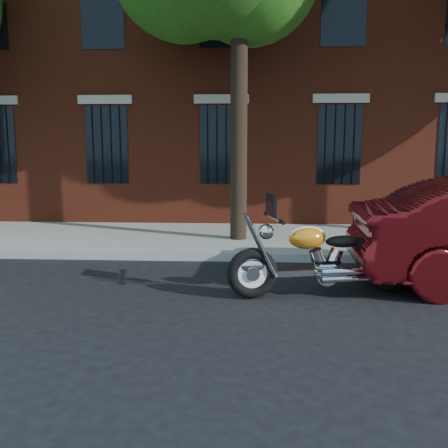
{
  "coord_description": "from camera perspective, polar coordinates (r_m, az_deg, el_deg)",
  "views": [
    {
      "loc": [
        0.78,
        -7.91,
        2.16
      ],
      "look_at": [
        0.3,
        0.8,
        0.8
      ],
      "focal_mm": 40.0,
      "sensor_mm": 36.0,
      "label": 1
    }
  ],
  "objects": [
    {
      "name": "curb",
      "position": [
        9.56,
        -1.6,
        -3.74
      ],
      "size": [
        40.0,
        0.16,
        0.15
      ],
      "primitive_type": "cube",
      "color": "gray",
      "rests_on": "ground"
    },
    {
      "name": "sidewalk",
      "position": [
        11.39,
        -0.82,
        -1.68
      ],
      "size": [
        40.0,
        3.6,
        0.15
      ],
      "primitive_type": "cube",
      "color": "gray",
      "rests_on": "ground"
    },
    {
      "name": "ground",
      "position": [
        8.24,
        -2.4,
        -6.34
      ],
      "size": [
        120.0,
        120.0,
        0.0
      ],
      "primitive_type": "plane",
      "color": "black",
      "rests_on": "ground"
    },
    {
      "name": "building",
      "position": [
        18.4,
        0.71,
        20.91
      ],
      "size": [
        26.0,
        10.08,
        12.0
      ],
      "color": "maroon",
      "rests_on": "ground"
    },
    {
      "name": "motorcycle",
      "position": [
        7.45,
        12.28,
        -4.18
      ],
      "size": [
        2.97,
        1.23,
        1.49
      ],
      "rotation": [
        0.0,
        0.0,
        0.22
      ],
      "color": "black",
      "rests_on": "ground"
    }
  ]
}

